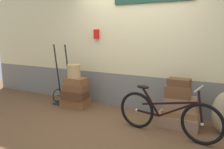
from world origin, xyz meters
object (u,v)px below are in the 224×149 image
Objects in this scene: suitcase_5 at (180,112)px; bicycle at (166,115)px; suitcase_1 at (75,95)px; luggage_trolley at (63,90)px; suitcase_6 at (180,103)px; wicker_basket at (74,71)px; suitcase_0 at (75,102)px; suitcase_8 at (179,82)px; suitcase_7 at (178,92)px; suitcase_3 at (76,81)px; suitcase_4 at (178,120)px; suitcase_2 at (76,88)px.

suitcase_5 is 0.47m from bicycle.
suitcase_1 is 0.46m from luggage_trolley.
suitcase_6 is 2.26m from wicker_basket.
suitcase_8 is at bearing -6.19° from suitcase_0.
suitcase_7 is at bearing -6.94° from suitcase_0.
luggage_trolley is 2.58m from bicycle.
wicker_basket is at bearing -144.42° from suitcase_3.
luggage_trolley is at bearing 170.96° from suitcase_3.
wicker_basket is 0.17× the size of bicycle.
bicycle is at bearing -18.14° from suitcase_1.
suitcase_1 reaches higher than suitcase_4.
luggage_trolley is at bearing 161.91° from suitcase_2.
luggage_trolley is (-0.41, 0.11, -0.49)m from wicker_basket.
suitcase_3 is at bearing 178.51° from suitcase_4.
luggage_trolley is at bearing 155.78° from suitcase_1.
suitcase_3 is (0.03, -0.01, 0.48)m from suitcase_0.
suitcase_2 is 0.69× the size of suitcase_4.
suitcase_1 is at bearing 175.17° from suitcase_6.
suitcase_6 is 0.37m from suitcase_8.
suitcase_7 reaches higher than suitcase_6.
suitcase_5 is at bearing -6.27° from suitcase_0.
suitcase_6 is at bearing -3.89° from suitcase_2.
suitcase_8 is 2.65m from luggage_trolley.
suitcase_5 is (2.24, -0.02, 0.16)m from suitcase_0.
bicycle is (2.52, -0.56, 0.03)m from luggage_trolley.
wicker_basket reaches higher than suitcase_1.
suitcase_7 is at bearing 79.57° from bicycle.
suitcase_7 reaches higher than suitcase_3.
suitcase_4 is 0.68m from suitcase_8.
suitcase_3 is 2.23m from suitcase_5.
suitcase_6 is (2.20, 0.06, 0.13)m from suitcase_1.
suitcase_2 is at bearing -66.47° from suitcase_3.
suitcase_3 is at bearing -11.62° from luggage_trolley.
suitcase_7 is at bearing -6.63° from suitcase_1.
bicycle is at bearing -102.41° from suitcase_4.
suitcase_0 is 2.01× the size of wicker_basket.
suitcase_3 is at bearing 174.57° from suitcase_5.
suitcase_1 is (0.03, -0.05, 0.18)m from suitcase_0.
suitcase_5 is 1.11× the size of suitcase_6.
suitcase_0 is 0.48m from suitcase_3.
suitcase_8 is at bearing -2.29° from luggage_trolley.
suitcase_3 is (-0.01, 0.02, 0.14)m from suitcase_2.
luggage_trolley is at bearing 178.60° from suitcase_8.
suitcase_8 reaches higher than suitcase_7.
suitcase_6 is at bearing 41.91° from suitcase_8.
suitcase_1 reaches higher than suitcase_0.
suitcase_1 is 0.74× the size of suitcase_4.
suitcase_1 is at bearing -17.49° from luggage_trolley.
luggage_trolley reaches higher than suitcase_7.
suitcase_2 is 0.36m from wicker_basket.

